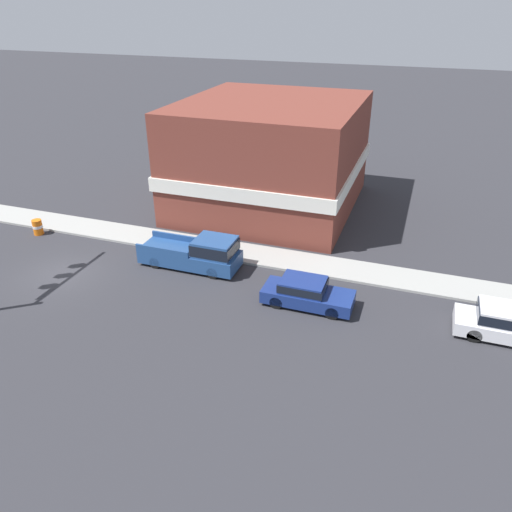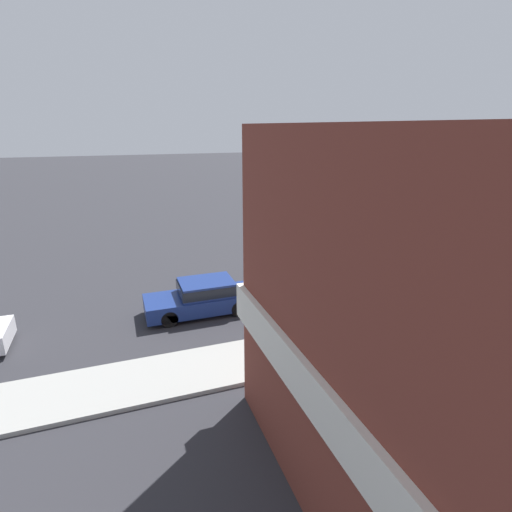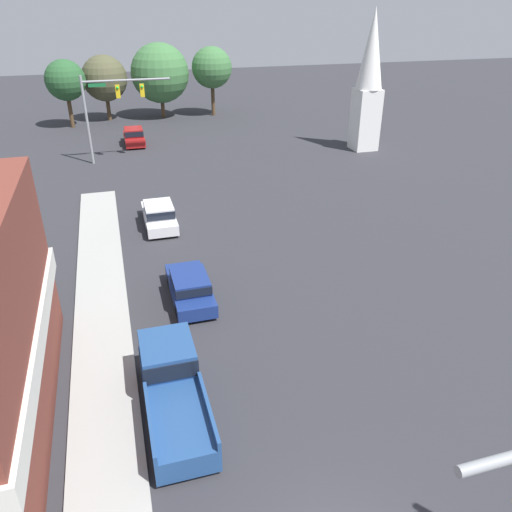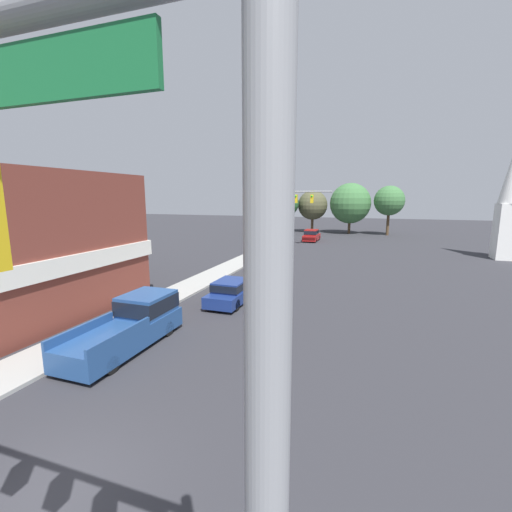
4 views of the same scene
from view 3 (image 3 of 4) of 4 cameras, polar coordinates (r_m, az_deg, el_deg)
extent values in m
cylinder|color=gray|center=(45.86, -18.74, 14.38)|extent=(0.22, 0.22, 7.32)
cylinder|color=gray|center=(45.33, -14.60, 18.87)|extent=(7.21, 0.18, 0.18)
cube|color=gold|center=(45.43, -15.52, 17.67)|extent=(0.36, 0.36, 1.05)
sphere|color=green|center=(45.18, -15.56, 18.03)|extent=(0.22, 0.22, 0.22)
cube|color=gold|center=(45.52, -12.89, 17.98)|extent=(0.36, 0.36, 1.05)
sphere|color=green|center=(45.27, -12.91, 18.33)|extent=(0.22, 0.22, 0.22)
cube|color=#196B38|center=(45.33, -17.73, 18.11)|extent=(1.40, 0.04, 0.30)
cylinder|color=black|center=(25.35, -9.81, -2.82)|extent=(0.22, 0.66, 0.66)
cylinder|color=black|center=(25.52, -6.32, -2.34)|extent=(0.22, 0.66, 0.66)
cylinder|color=black|center=(22.97, -8.89, -6.22)|extent=(0.22, 0.66, 0.66)
cylinder|color=black|center=(23.15, -5.03, -5.66)|extent=(0.22, 0.66, 0.66)
cube|color=navy|center=(24.13, -7.56, -3.83)|extent=(1.79, 4.53, 0.65)
cube|color=navy|center=(23.59, -7.54, -2.88)|extent=(1.65, 2.17, 0.58)
cube|color=black|center=(23.59, -7.54, -2.88)|extent=(1.66, 2.26, 0.40)
cylinder|color=black|center=(33.75, -12.63, 4.82)|extent=(0.22, 0.66, 0.66)
cylinder|color=black|center=(33.86, -9.88, 5.16)|extent=(0.22, 0.66, 0.66)
cylinder|color=black|center=(31.03, -12.16, 2.82)|extent=(0.22, 0.66, 0.66)
cylinder|color=black|center=(31.15, -9.17, 3.20)|extent=(0.22, 0.66, 0.66)
cube|color=silver|center=(32.36, -11.00, 4.32)|extent=(1.85, 4.77, 0.64)
cube|color=silver|center=(31.85, -11.04, 5.23)|extent=(1.71, 2.29, 0.70)
cube|color=black|center=(31.85, -11.04, 5.23)|extent=(1.72, 2.38, 0.49)
cylinder|color=black|center=(53.39, -14.72, 12.91)|extent=(0.22, 0.66, 0.66)
cylinder|color=black|center=(53.46, -12.94, 13.12)|extent=(0.22, 0.66, 0.66)
cylinder|color=black|center=(50.62, -14.54, 12.16)|extent=(0.22, 0.66, 0.66)
cylinder|color=black|center=(50.69, -12.67, 12.39)|extent=(0.22, 0.66, 0.66)
cube|color=maroon|center=(51.98, -13.75, 12.89)|extent=(1.85, 4.61, 0.73)
cube|color=maroon|center=(51.54, -13.82, 13.60)|extent=(1.70, 2.21, 0.73)
cube|color=black|center=(51.54, -13.82, 13.60)|extent=(1.72, 2.30, 0.51)
cylinder|color=black|center=(19.54, -12.53, -13.54)|extent=(0.22, 0.66, 0.66)
cylinder|color=black|center=(19.62, -7.28, -12.79)|extent=(0.22, 0.66, 0.66)
cylinder|color=black|center=(16.96, -11.38, -21.28)|extent=(0.22, 0.66, 0.66)
cylinder|color=black|center=(17.06, -5.10, -20.33)|extent=(0.22, 0.66, 0.66)
cube|color=navy|center=(18.04, -9.20, -16.11)|extent=(1.99, 5.77, 0.85)
cube|color=navy|center=(18.68, -10.10, -10.86)|extent=(1.89, 2.19, 0.91)
cube|color=black|center=(18.68, -10.10, -10.86)|extent=(1.91, 2.28, 0.64)
cube|color=navy|center=(16.70, -12.05, -17.94)|extent=(0.12, 3.28, 0.35)
cube|color=navy|center=(16.81, -5.45, -16.96)|extent=(0.12, 3.28, 0.35)
cube|color=white|center=(49.48, 12.37, 14.98)|extent=(2.19, 2.19, 5.55)
cone|color=white|center=(48.59, 13.14, 22.07)|extent=(2.41, 2.41, 6.78)
cylinder|color=#4C3823|center=(61.01, -20.41, 15.05)|extent=(0.44, 0.44, 3.11)
sphere|color=#28562D|center=(60.46, -20.97, 18.25)|extent=(4.29, 4.29, 4.29)
cylinder|color=#4C3823|center=(63.53, -16.49, 15.75)|extent=(0.44, 0.44, 2.45)
sphere|color=#4C4C33|center=(62.98, -16.93, 18.86)|extent=(5.10, 5.10, 5.10)
cylinder|color=#4C3823|center=(63.74, -10.59, 16.23)|extent=(0.44, 0.44, 2.06)
sphere|color=#3D703D|center=(63.11, -10.92, 19.84)|extent=(6.74, 6.74, 6.74)
cylinder|color=#4C3823|center=(64.00, -4.93, 17.24)|extent=(0.44, 0.44, 3.43)
sphere|color=#3D703D|center=(63.43, -5.08, 20.67)|extent=(4.75, 4.75, 4.75)
camera|label=1|loc=(34.37, 30.08, 25.85)|focal=35.00mm
camera|label=2|loc=(27.06, -43.56, 8.29)|focal=28.00mm
camera|label=4|loc=(12.60, 50.74, -16.35)|focal=24.00mm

